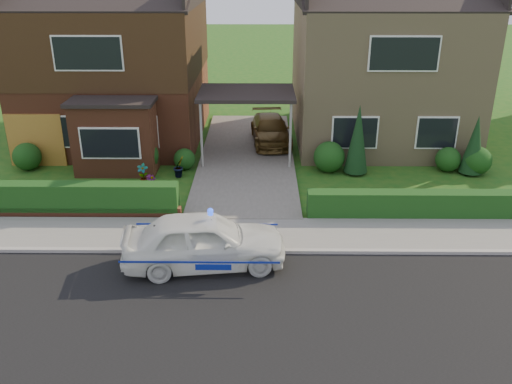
{
  "coord_description": "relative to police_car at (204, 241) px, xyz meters",
  "views": [
    {
      "loc": [
        0.58,
        -10.21,
        7.63
      ],
      "look_at": [
        0.45,
        3.5,
        1.68
      ],
      "focal_mm": 38.0,
      "sensor_mm": 36.0,
      "label": 1
    }
  ],
  "objects": [
    {
      "name": "conifer_a",
      "position": [
        5.12,
        6.8,
        0.56
      ],
      "size": [
        0.9,
        0.9,
        2.6
      ],
      "primitive_type": "cone",
      "color": "black",
      "rests_on": "ground"
    },
    {
      "name": "house_right",
      "position": [
        6.72,
        11.59,
        2.93
      ],
      "size": [
        7.5,
        8.06,
        7.25
      ],
      "color": "tan",
      "rests_on": "ground"
    },
    {
      "name": "shrub_right_near",
      "position": [
        4.12,
        7.0,
        -0.14
      ],
      "size": [
        1.2,
        1.2,
        1.2
      ],
      "primitive_type": "sphere",
      "color": "#163A12",
      "rests_on": "ground"
    },
    {
      "name": "shrub_right_far",
      "position": [
        9.72,
        6.8,
        -0.2
      ],
      "size": [
        1.08,
        1.08,
        1.08
      ],
      "primitive_type": "sphere",
      "color": "#163A12",
      "rests_on": "ground"
    },
    {
      "name": "shrub_right_mid",
      "position": [
        8.72,
        7.1,
        -0.26
      ],
      "size": [
        0.96,
        0.96,
        0.96
      ],
      "primitive_type": "sphere",
      "color": "#163A12",
      "rests_on": "ground"
    },
    {
      "name": "shrub_left_near",
      "position": [
        -1.48,
        7.2,
        -0.32
      ],
      "size": [
        0.84,
        0.84,
        0.84
      ],
      "primitive_type": "sphere",
      "color": "#163A12",
      "rests_on": "ground"
    },
    {
      "name": "driveway_car",
      "position": [
        1.92,
        10.25,
        -0.05
      ],
      "size": [
        1.92,
        4.01,
        1.13
      ],
      "primitive_type": "imported",
      "rotation": [
        0.0,
        0.0,
        0.09
      ],
      "color": "brown",
      "rests_on": "driveway"
    },
    {
      "name": "shrub_left_far",
      "position": [
        -7.58,
        7.1,
        -0.2
      ],
      "size": [
        1.08,
        1.08,
        1.08
      ],
      "primitive_type": "sphere",
      "color": "#163A12",
      "rests_on": "ground"
    },
    {
      "name": "conifer_b",
      "position": [
        9.52,
        6.8,
        0.36
      ],
      "size": [
        0.9,
        0.9,
        2.2
      ],
      "primitive_type": "cone",
      "color": "black",
      "rests_on": "ground"
    },
    {
      "name": "sidewalk",
      "position": [
        0.92,
        1.7,
        -0.69
      ],
      "size": [
        60.0,
        2.0,
        0.1
      ],
      "primitive_type": "cube",
      "color": "slate",
      "rests_on": "ground"
    },
    {
      "name": "hedge_left",
      "position": [
        -4.88,
        3.05,
        -0.74
      ],
      "size": [
        7.5,
        0.55,
        0.9
      ],
      "primitive_type": "cube",
      "color": "#163A12",
      "rests_on": "ground"
    },
    {
      "name": "carport_link",
      "position": [
        0.92,
        8.55,
        1.92
      ],
      "size": [
        3.8,
        3.0,
        2.77
      ],
      "color": "black",
      "rests_on": "ground"
    },
    {
      "name": "driveway",
      "position": [
        0.92,
        8.6,
        -0.68
      ],
      "size": [
        3.8,
        12.0,
        0.12
      ],
      "primitive_type": "cube",
      "color": "#666059",
      "rests_on": "ground"
    },
    {
      "name": "hedge_right",
      "position": [
        6.72,
        2.95,
        -0.74
      ],
      "size": [
        7.5,
        0.55,
        0.8
      ],
      "primitive_type": "cube",
      "color": "#163A12",
      "rests_on": "ground"
    },
    {
      "name": "road",
      "position": [
        0.92,
        -2.4,
        -0.74
      ],
      "size": [
        60.0,
        6.0,
        0.02
      ],
      "primitive_type": "cube",
      "color": "black",
      "rests_on": "ground"
    },
    {
      "name": "potted_plant_c",
      "position": [
        -2.33,
        4.78,
        -0.4
      ],
      "size": [
        0.53,
        0.53,
        0.68
      ],
      "primitive_type": "imported",
      "rotation": [
        0.0,
        0.0,
        0.99
      ],
      "color": "gray",
      "rests_on": "ground"
    },
    {
      "name": "dwarf_wall",
      "position": [
        -4.88,
        2.9,
        -0.56
      ],
      "size": [
        7.7,
        0.25,
        0.36
      ],
      "primitive_type": "cube",
      "color": "brown",
      "rests_on": "ground"
    },
    {
      "name": "police_car",
      "position": [
        0.0,
        0.0,
        0.0
      ],
      "size": [
        3.97,
        4.5,
        1.64
      ],
      "rotation": [
        0.0,
        0.0,
        1.7
      ],
      "color": "white",
      "rests_on": "ground"
    },
    {
      "name": "kerb",
      "position": [
        0.92,
        0.65,
        -0.68
      ],
      "size": [
        60.0,
        0.16,
        0.12
      ],
      "primitive_type": "cube",
      "color": "#9E9993",
      "rests_on": "ground"
    },
    {
      "name": "potted_plant_a",
      "position": [
        -2.78,
        5.61,
        -0.34
      ],
      "size": [
        0.44,
        0.32,
        0.79
      ],
      "primitive_type": "imported",
      "rotation": [
        0.0,
        0.0,
        -0.1
      ],
      "color": "gray",
      "rests_on": "ground"
    },
    {
      "name": "ground",
      "position": [
        0.92,
        -2.4,
        -0.74
      ],
      "size": [
        120.0,
        120.0,
        0.0
      ],
      "primitive_type": "plane",
      "color": "#165115",
      "rests_on": "ground"
    },
    {
      "name": "shrub_left_mid",
      "position": [
        -3.08,
        6.9,
        -0.08
      ],
      "size": [
        1.32,
        1.32,
        1.32
      ],
      "primitive_type": "sphere",
      "color": "#163A12",
      "rests_on": "ground"
    },
    {
      "name": "potted_plant_b",
      "position": [
        -1.58,
        6.39,
        -0.33
      ],
      "size": [
        0.57,
        0.55,
        0.8
      ],
      "primitive_type": "imported",
      "rotation": [
        0.0,
        0.0,
        0.93
      ],
      "color": "gray",
      "rests_on": "ground"
    },
    {
      "name": "house_left",
      "position": [
        -4.86,
        11.5,
        3.07
      ],
      "size": [
        7.5,
        9.53,
        7.25
      ],
      "color": "brown",
      "rests_on": "ground"
    },
    {
      "name": "garage_door",
      "position": [
        -7.33,
        7.56,
        0.31
      ],
      "size": [
        2.2,
        0.1,
        2.1
      ],
      "primitive_type": "cube",
      "color": "olive",
      "rests_on": "ground"
    }
  ]
}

